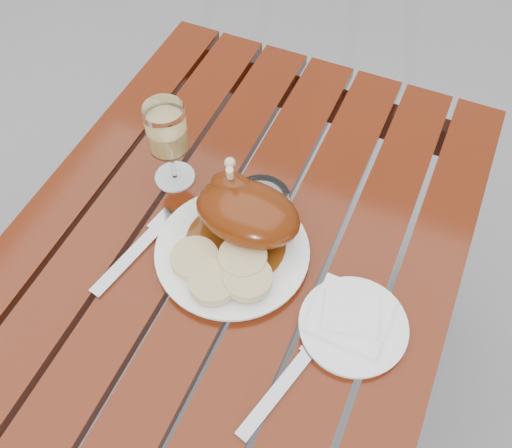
{
  "coord_description": "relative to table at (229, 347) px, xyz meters",
  "views": [
    {
      "loc": [
        0.27,
        -0.46,
        1.62
      ],
      "look_at": [
        0.03,
        0.09,
        0.78
      ],
      "focal_mm": 40.0,
      "sensor_mm": 36.0,
      "label": 1
    }
  ],
  "objects": [
    {
      "name": "side_plate",
      "position": [
        0.25,
        -0.02,
        0.38
      ],
      "size": [
        0.19,
        0.19,
        0.01
      ],
      "primitive_type": "cylinder",
      "rotation": [
        0.0,
        0.0,
        -0.06
      ],
      "color": "white",
      "rests_on": "table"
    },
    {
      "name": "table",
      "position": [
        0.0,
        0.0,
        0.0
      ],
      "size": [
        0.8,
        1.2,
        0.75
      ],
      "primitive_type": "cube",
      "color": "#621E0B",
      "rests_on": "ground"
    },
    {
      "name": "napkin",
      "position": [
        0.24,
        -0.01,
        0.39
      ],
      "size": [
        0.13,
        0.12,
        0.01
      ],
      "primitive_type": "cube",
      "rotation": [
        0.0,
        0.0,
        -0.02
      ],
      "color": "white",
      "rests_on": "side_plate"
    },
    {
      "name": "roast_duck",
      "position": [
        0.01,
        0.08,
        0.44
      ],
      "size": [
        0.2,
        0.19,
        0.14
      ],
      "color": "#602C0B",
      "rests_on": "dinner_plate"
    },
    {
      "name": "dinner_plate",
      "position": [
        0.01,
        0.03,
        0.38
      ],
      "size": [
        0.35,
        0.35,
        0.02
      ],
      "primitive_type": "cylinder",
      "rotation": [
        0.0,
        0.0,
        0.33
      ],
      "color": "white",
      "rests_on": "table"
    },
    {
      "name": "bread_dumplings",
      "position": [
        0.02,
        -0.02,
        0.41
      ],
      "size": [
        0.19,
        0.14,
        0.03
      ],
      "color": "tan",
      "rests_on": "dinner_plate"
    },
    {
      "name": "ashtray",
      "position": [
        0.01,
        0.15,
        0.39
      ],
      "size": [
        0.12,
        0.12,
        0.03
      ],
      "primitive_type": "cylinder",
      "rotation": [
        0.0,
        0.0,
        -0.04
      ],
      "color": "#B2B7BC",
      "rests_on": "table"
    },
    {
      "name": "fork",
      "position": [
        -0.15,
        -0.05,
        0.38
      ],
      "size": [
        0.06,
        0.2,
        0.01
      ],
      "primitive_type": "cube",
      "rotation": [
        0.0,
        0.0,
        -0.19
      ],
      "color": "gray",
      "rests_on": "table"
    },
    {
      "name": "wine_glass",
      "position": [
        -0.17,
        0.14,
        0.47
      ],
      "size": [
        0.09,
        0.09,
        0.19
      ],
      "primitive_type": "cylinder",
      "rotation": [
        0.0,
        0.0,
        -0.16
      ],
      "color": "#E3C067",
      "rests_on": "table"
    },
    {
      "name": "knife",
      "position": [
        0.19,
        -0.15,
        0.38
      ],
      "size": [
        0.08,
        0.23,
        0.01
      ],
      "primitive_type": "cube",
      "rotation": [
        0.0,
        0.0,
        -0.26
      ],
      "color": "gray",
      "rests_on": "table"
    },
    {
      "name": "ground",
      "position": [
        0.0,
        0.0,
        -0.38
      ],
      "size": [
        60.0,
        60.0,
        0.0
      ],
      "primitive_type": "plane",
      "color": "slate",
      "rests_on": "ground"
    }
  ]
}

